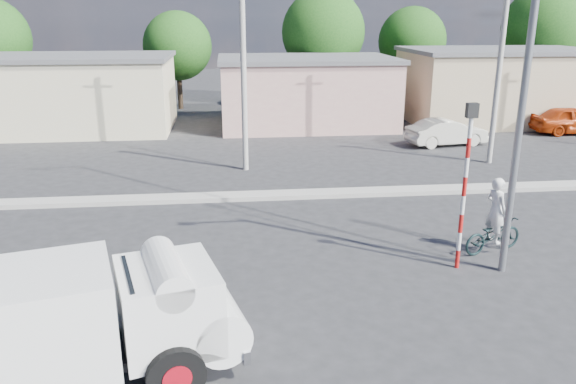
{
  "coord_description": "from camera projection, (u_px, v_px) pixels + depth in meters",
  "views": [
    {
      "loc": [
        -2.71,
        -11.51,
        6.4
      ],
      "look_at": [
        -0.97,
        4.5,
        1.3
      ],
      "focal_mm": 35.0,
      "sensor_mm": 36.0,
      "label": 1
    }
  ],
  "objects": [
    {
      "name": "building_row",
      "position": [
        291.0,
        90.0,
        33.43
      ],
      "size": [
        37.8,
        7.3,
        4.44
      ],
      "color": "beige",
      "rests_on": "ground"
    },
    {
      "name": "ground_plane",
      "position": [
        350.0,
        301.0,
        13.11
      ],
      "size": [
        120.0,
        120.0,
        0.0
      ],
      "primitive_type": "plane",
      "color": "#27272A",
      "rests_on": "ground"
    },
    {
      "name": "streetlight",
      "position": [
        519.0,
        79.0,
        13.18
      ],
      "size": [
        2.34,
        0.22,
        9.0
      ],
      "color": "slate",
      "rests_on": "ground"
    },
    {
      "name": "utility_poles",
      "position": [
        368.0,
        73.0,
        23.59
      ],
      "size": [
        35.4,
        0.24,
        8.0
      ],
      "color": "#99968E",
      "rests_on": "ground"
    },
    {
      "name": "car_red",
      "position": [
        573.0,
        120.0,
        31.37
      ],
      "size": [
        4.6,
        2.05,
        1.54
      ],
      "primitive_type": "imported",
      "rotation": [
        0.0,
        0.0,
        1.52
      ],
      "color": "#AB320A",
      "rests_on": "ground"
    },
    {
      "name": "traffic_pole",
      "position": [
        466.0,
        173.0,
        14.08
      ],
      "size": [
        0.28,
        0.18,
        4.36
      ],
      "color": "red",
      "rests_on": "ground"
    },
    {
      "name": "median",
      "position": [
        304.0,
        194.0,
        20.67
      ],
      "size": [
        40.0,
        0.8,
        0.16
      ],
      "primitive_type": "cube",
      "color": "#99968E",
      "rests_on": "ground"
    },
    {
      "name": "cyclist",
      "position": [
        495.0,
        220.0,
        15.59
      ],
      "size": [
        0.65,
        0.79,
        1.87
      ],
      "primitive_type": "imported",
      "rotation": [
        0.0,
        0.0,
        1.9
      ],
      "color": "silver",
      "rests_on": "ground"
    },
    {
      "name": "tree_row",
      "position": [
        319.0,
        36.0,
        38.96
      ],
      "size": [
        43.62,
        7.43,
        8.42
      ],
      "color": "#38281E",
      "rests_on": "ground"
    },
    {
      "name": "truck",
      "position": [
        78.0,
        322.0,
        9.74
      ],
      "size": [
        6.0,
        3.43,
        2.34
      ],
      "rotation": [
        0.0,
        0.0,
        0.26
      ],
      "color": "black",
      "rests_on": "ground"
    },
    {
      "name": "car_cream",
      "position": [
        447.0,
        132.0,
        28.6
      ],
      "size": [
        4.29,
        2.13,
        1.35
      ],
      "primitive_type": "imported",
      "rotation": [
        0.0,
        0.0,
        1.75
      ],
      "color": "beige",
      "rests_on": "ground"
    },
    {
      "name": "bicycle",
      "position": [
        493.0,
        235.0,
        15.72
      ],
      "size": [
        2.05,
        1.27,
        1.02
      ],
      "primitive_type": "imported",
      "rotation": [
        0.0,
        0.0,
        1.9
      ],
      "color": "black",
      "rests_on": "ground"
    }
  ]
}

